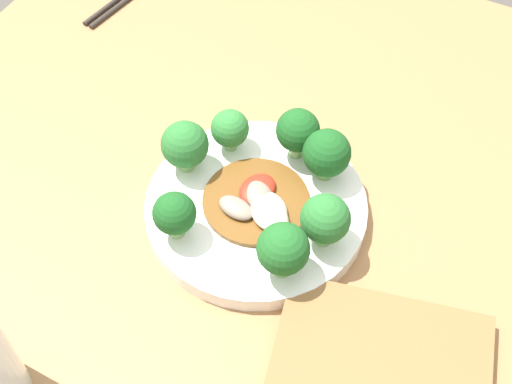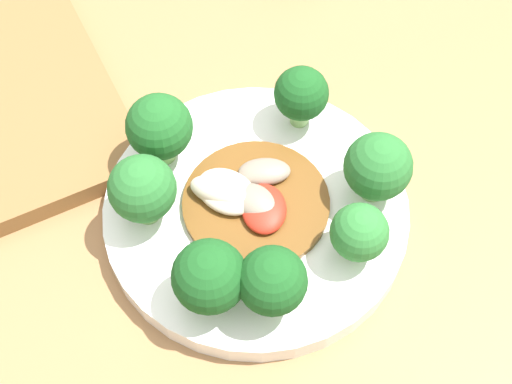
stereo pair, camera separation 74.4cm
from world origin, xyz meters
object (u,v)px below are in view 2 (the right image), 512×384
object	(u,v)px
broccoli_northeast	(159,128)
stirfry_center	(248,198)
broccoli_southeast	(301,94)
plate	(256,212)
broccoli_west	(272,282)
broccoli_south	(378,167)
broccoli_north	(142,187)
broccoli_southwest	(359,233)
broccoli_northwest	(209,277)

from	to	relation	value
broccoli_northeast	stirfry_center	xyz separation A→B (m)	(-0.06, -0.06, -0.03)
broccoli_southeast	plate	bearing A→B (deg)	143.10
broccoli_southeast	stirfry_center	world-z (taller)	broccoli_southeast
plate	broccoli_west	distance (m)	0.10
plate	broccoli_south	bearing A→B (deg)	-96.07
broccoli_west	broccoli_north	bearing A→B (deg)	37.87
broccoli_southwest	broccoli_west	distance (m)	0.08
broccoli_southwest	broccoli_northeast	world-z (taller)	broccoli_northeast
broccoli_south	stirfry_center	bearing A→B (deg)	82.67
broccoli_north	broccoli_northeast	bearing A→B (deg)	-23.07
plate	broccoli_northwest	xyz separation A→B (m)	(-0.07, 0.05, 0.05)
broccoli_northeast	stirfry_center	size ratio (longest dim) A/B	0.57
broccoli_northwest	stirfry_center	size ratio (longest dim) A/B	0.55
broccoli_southwest	broccoli_south	world-z (taller)	broccoli_south
broccoli_north	broccoli_southeast	world-z (taller)	broccoli_north
broccoli_north	stirfry_center	size ratio (longest dim) A/B	0.55
broccoli_southwest	broccoli_southeast	xyz separation A→B (m)	(0.14, 0.01, 0.00)
broccoli_southwest	stirfry_center	distance (m)	0.10
broccoli_southwest	broccoli_northwest	bearing A→B (deg)	96.23
broccoli_southwest	broccoli_south	size ratio (longest dim) A/B	0.84
broccoli_southwest	broccoli_northeast	distance (m)	0.18
broccoli_north	broccoli_south	xyz separation A→B (m)	(-0.02, -0.18, -0.00)
broccoli_southwest	broccoli_west	size ratio (longest dim) A/B	0.84
broccoli_northeast	broccoli_west	size ratio (longest dim) A/B	1.05
broccoli_south	stirfry_center	world-z (taller)	broccoli_south
broccoli_southwest	stirfry_center	bearing A→B (deg)	48.56
broccoli_north	broccoli_northeast	size ratio (longest dim) A/B	0.97
plate	broccoli_west	bearing A→B (deg)	174.29
broccoli_northeast	broccoli_southeast	distance (m)	0.12
broccoli_northeast	broccoli_southwest	bearing A→B (deg)	-133.98
broccoli_north	broccoli_southwest	size ratio (longest dim) A/B	1.21
broccoli_southeast	broccoli_south	bearing A→B (deg)	-155.79
broccoli_west	broccoli_northwest	bearing A→B (deg)	71.42
plate	broccoli_northeast	size ratio (longest dim) A/B	3.65
broccoli_north	broccoli_south	bearing A→B (deg)	-97.39
broccoli_southeast	stirfry_center	xyz separation A→B (m)	(-0.07, 0.06, -0.03)
broccoli_northwest	broccoli_northeast	bearing A→B (deg)	5.59
plate	broccoli_south	xyz separation A→B (m)	(-0.01, -0.10, 0.05)
plate	broccoli_northwest	size ratio (longest dim) A/B	3.82
broccoli_northeast	broccoli_south	world-z (taller)	broccoli_northeast
broccoli_southwest	broccoli_northwest	distance (m)	0.12
broccoli_south	broccoli_northwest	size ratio (longest dim) A/B	1.00
broccoli_northeast	broccoli_west	xyz separation A→B (m)	(-0.15, -0.06, -0.00)
plate	broccoli_northeast	world-z (taller)	broccoli_northeast
broccoli_west	stirfry_center	distance (m)	0.10
broccoli_north	broccoli_northeast	world-z (taller)	broccoli_northeast
broccoli_southwest	broccoli_southeast	world-z (taller)	broccoli_southeast
broccoli_west	stirfry_center	world-z (taller)	broccoli_west
broccoli_south	stirfry_center	distance (m)	0.11
broccoli_northeast	broccoli_southeast	size ratio (longest dim) A/B	1.14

